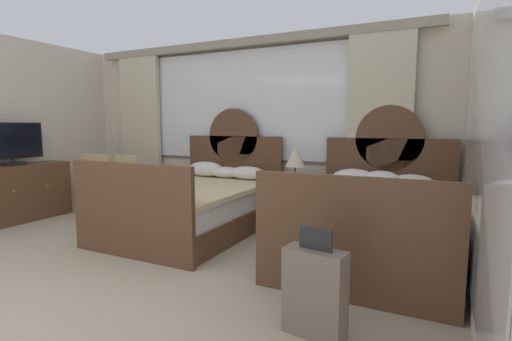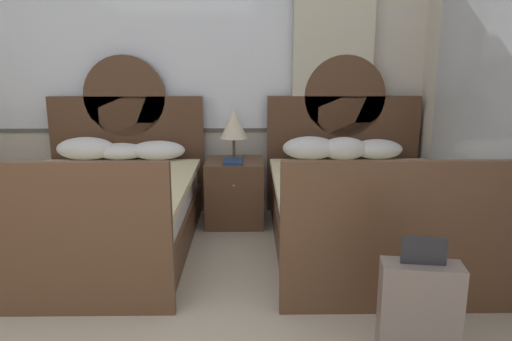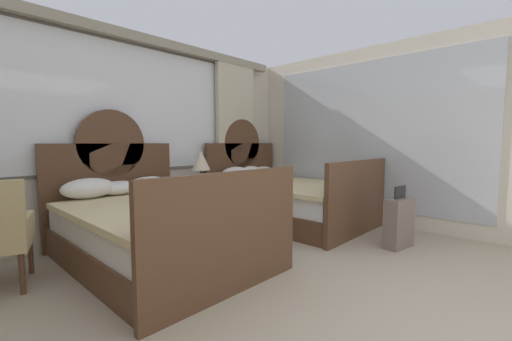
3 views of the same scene
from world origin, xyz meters
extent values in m
cube|color=beige|center=(0.00, 4.15, 1.35)|extent=(5.99, 0.07, 2.70)
cube|color=#605B52|center=(0.00, 4.11, 1.71)|extent=(3.61, 0.02, 1.72)
cube|color=white|center=(0.00, 4.10, 1.71)|extent=(3.53, 0.02, 1.64)
cube|color=beige|center=(2.01, 4.02, 1.30)|extent=(0.82, 0.08, 2.60)
cube|color=#9C957E|center=(0.00, 4.02, 2.62)|extent=(5.51, 0.10, 0.12)
cube|color=beige|center=(3.03, 1.76, 1.35)|extent=(0.07, 4.72, 2.70)
cube|color=#B2B7BC|center=(2.99, 2.06, 1.35)|extent=(0.01, 3.30, 2.27)
cube|color=brown|center=(-0.13, 2.91, 0.15)|extent=(1.53, 2.14, 0.30)
cube|color=white|center=(-0.13, 2.91, 0.43)|extent=(1.47, 2.04, 0.25)
cube|color=beige|center=(-0.13, 2.83, 0.58)|extent=(1.57, 1.94, 0.06)
cube|color=brown|center=(-0.13, 4.00, 0.62)|extent=(1.61, 0.06, 1.23)
cylinder|color=brown|center=(-0.13, 4.00, 1.23)|extent=(0.84, 0.06, 0.84)
cube|color=brown|center=(-0.13, 1.81, 0.51)|extent=(1.61, 0.06, 1.01)
ellipsoid|color=white|center=(-0.50, 3.78, 0.73)|extent=(0.58, 0.34, 0.23)
ellipsoid|color=white|center=(-0.15, 3.79, 0.69)|extent=(0.50, 0.31, 0.17)
ellipsoid|color=white|center=(0.23, 3.77, 0.71)|extent=(0.55, 0.31, 0.19)
cube|color=brown|center=(2.15, 2.91, 0.15)|extent=(1.53, 2.14, 0.30)
cube|color=white|center=(2.15, 2.91, 0.43)|extent=(1.47, 2.04, 0.25)
cube|color=beige|center=(2.15, 2.83, 0.58)|extent=(1.57, 1.94, 0.06)
cube|color=brown|center=(2.15, 4.00, 0.62)|extent=(1.61, 0.06, 1.23)
cylinder|color=brown|center=(2.15, 4.00, 1.23)|extent=(0.84, 0.06, 0.84)
cube|color=brown|center=(2.15, 1.81, 0.51)|extent=(1.61, 0.06, 1.01)
ellipsoid|color=white|center=(1.77, 3.76, 0.73)|extent=(0.56, 0.33, 0.24)
ellipsoid|color=white|center=(2.11, 3.74, 0.73)|extent=(0.47, 0.29, 0.23)
ellipsoid|color=white|center=(2.46, 3.78, 0.71)|extent=(0.51, 0.32, 0.20)
cube|color=brown|center=(1.01, 3.59, 0.32)|extent=(0.56, 0.56, 0.64)
sphere|color=tan|center=(1.01, 3.30, 0.46)|extent=(0.02, 0.02, 0.02)
cylinder|color=brown|center=(1.00, 3.67, 0.65)|extent=(0.14, 0.14, 0.02)
cylinder|color=brown|center=(1.00, 3.67, 0.75)|extent=(0.03, 0.03, 0.19)
cone|color=beige|center=(1.00, 3.67, 0.99)|extent=(0.27, 0.27, 0.29)
cube|color=navy|center=(1.00, 3.48, 0.65)|extent=(0.18, 0.26, 0.03)
cube|color=tan|center=(-1.19, 3.28, 0.53)|extent=(0.22, 0.51, 0.16)
cylinder|color=brown|center=(-1.13, 3.51, 0.18)|extent=(0.04, 0.04, 0.35)
cylinder|color=brown|center=(-1.28, 3.06, 0.18)|extent=(0.04, 0.04, 0.35)
cube|color=#75665B|center=(2.04, 1.24, 0.29)|extent=(0.43, 0.24, 0.59)
cube|color=#232326|center=(2.04, 1.24, 0.66)|extent=(0.23, 0.05, 0.15)
cylinder|color=black|center=(1.88, 1.26, 0.03)|extent=(0.05, 0.03, 0.05)
cylinder|color=black|center=(2.21, 1.21, 0.03)|extent=(0.05, 0.03, 0.05)
camera|label=1|loc=(2.75, -1.08, 1.40)|focal=26.48mm
camera|label=2|loc=(1.15, -1.06, 1.63)|focal=34.01mm
camera|label=3|loc=(-1.82, -0.07, 1.24)|focal=22.43mm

